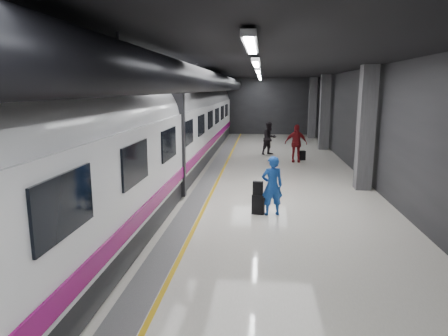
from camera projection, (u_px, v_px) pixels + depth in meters
name	position (u px, v px, depth m)	size (l,w,h in m)	color
ground	(237.00, 200.00, 13.35)	(40.00, 40.00, 0.00)	silver
platform_hall	(231.00, 92.00, 13.62)	(10.02, 40.02, 4.51)	black
train	(140.00, 138.00, 13.25)	(3.05, 38.00, 4.05)	black
traveler_main	(272.00, 186.00, 11.65)	(0.64, 0.42, 1.76)	#1748AE
suitcase_main	(258.00, 204.00, 11.84)	(0.36, 0.23, 0.59)	black
shoulder_bag	(258.00, 188.00, 11.73)	(0.30, 0.16, 0.40)	black
traveler_far_a	(269.00, 138.00, 22.43)	(0.90, 0.70, 1.85)	black
traveler_far_b	(296.00, 143.00, 20.17)	(1.12, 0.47, 1.91)	maroon
suitcase_far	(302.00, 155.00, 20.82)	(0.34, 0.22, 0.49)	black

